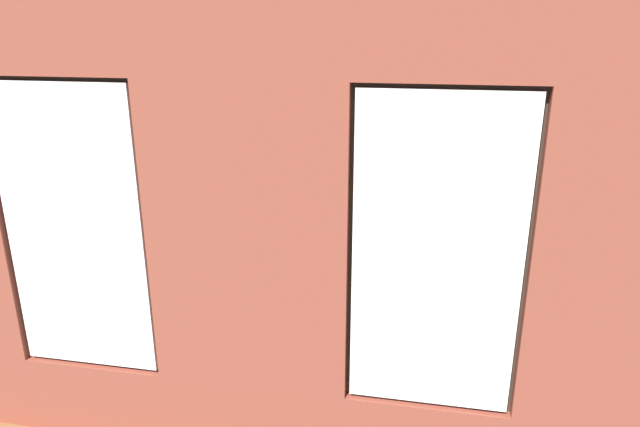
# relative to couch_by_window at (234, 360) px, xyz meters

# --- Properties ---
(ground_plane) EXTENTS (6.91, 6.32, 0.10)m
(ground_plane) POSITION_rel_couch_by_window_xyz_m (-0.38, -2.13, -0.38)
(ground_plane) COLOR brown
(brick_wall_with_windows) EXTENTS (6.31, 0.30, 3.43)m
(brick_wall_with_windows) POSITION_rel_couch_by_window_xyz_m (-0.38, 0.65, 1.37)
(brick_wall_with_windows) COLOR brown
(brick_wall_with_windows) RESTS_ON ground_plane
(white_wall_right) EXTENTS (0.10, 5.32, 3.43)m
(white_wall_right) POSITION_rel_couch_by_window_xyz_m (2.73, -1.93, 1.38)
(white_wall_right) COLOR silver
(white_wall_right) RESTS_ON ground_plane
(couch_by_window) EXTENTS (1.74, 0.87, 0.80)m
(couch_by_window) POSITION_rel_couch_by_window_xyz_m (0.00, 0.00, 0.00)
(couch_by_window) COLOR black
(couch_by_window) RESTS_ON ground_plane
(couch_left) EXTENTS (0.94, 2.01, 0.80)m
(couch_left) POSITION_rel_couch_by_window_xyz_m (-2.83, -2.24, -0.00)
(couch_left) COLOR black
(couch_left) RESTS_ON ground_plane
(coffee_table) EXTENTS (1.41, 0.90, 0.44)m
(coffee_table) POSITION_rel_couch_by_window_xyz_m (-0.48, -1.95, 0.06)
(coffee_table) COLOR tan
(coffee_table) RESTS_ON ground_plane
(cup_ceramic) EXTENTS (0.07, 0.07, 0.09)m
(cup_ceramic) POSITION_rel_couch_by_window_xyz_m (-0.58, -1.81, 0.15)
(cup_ceramic) COLOR #B23D38
(cup_ceramic) RESTS_ON coffee_table
(candle_jar) EXTENTS (0.08, 0.08, 0.12)m
(candle_jar) POSITION_rel_couch_by_window_xyz_m (-0.06, -1.81, 0.16)
(candle_jar) COLOR #B7333D
(candle_jar) RESTS_ON coffee_table
(table_plant_small) EXTENTS (0.15, 0.15, 0.25)m
(table_plant_small) POSITION_rel_couch_by_window_xyz_m (-0.87, -2.11, 0.24)
(table_plant_small) COLOR beige
(table_plant_small) RESTS_ON coffee_table
(remote_black) EXTENTS (0.13, 0.17, 0.02)m
(remote_black) POSITION_rel_couch_by_window_xyz_m (-0.30, -2.06, 0.12)
(remote_black) COLOR black
(remote_black) RESTS_ON coffee_table
(remote_silver) EXTENTS (0.17, 0.14, 0.02)m
(remote_silver) POSITION_rel_couch_by_window_xyz_m (-0.48, -1.95, 0.12)
(remote_silver) COLOR #B2B2B7
(remote_silver) RESTS_ON coffee_table
(media_console) EXTENTS (0.91, 0.42, 0.50)m
(media_console) POSITION_rel_couch_by_window_xyz_m (2.43, -2.43, -0.08)
(media_console) COLOR black
(media_console) RESTS_ON ground_plane
(tv_flatscreen) EXTENTS (0.93, 0.20, 0.65)m
(tv_flatscreen) POSITION_rel_couch_by_window_xyz_m (2.43, -2.43, 0.50)
(tv_flatscreen) COLOR black
(tv_flatscreen) RESTS_ON media_console
(papasan_chair) EXTENTS (1.13, 1.13, 0.70)m
(papasan_chair) POSITION_rel_couch_by_window_xyz_m (0.09, -3.89, 0.12)
(papasan_chair) COLOR olive
(papasan_chair) RESTS_ON ground_plane
(potted_plant_corner_far_left) EXTENTS (0.63, 0.63, 0.92)m
(potted_plant_corner_far_left) POSITION_rel_couch_by_window_xyz_m (-2.98, 0.10, 0.29)
(potted_plant_corner_far_left) COLOR #47423D
(potted_plant_corner_far_left) RESTS_ON ground_plane
(potted_plant_foreground_right) EXTENTS (1.17, 1.11, 1.47)m
(potted_plant_foreground_right) POSITION_rel_couch_by_window_xyz_m (2.12, -4.24, 0.39)
(potted_plant_foreground_right) COLOR #47423D
(potted_plant_foreground_right) RESTS_ON ground_plane
(potted_plant_beside_window_right) EXTENTS (0.46, 0.46, 0.74)m
(potted_plant_beside_window_right) POSITION_rel_couch_by_window_xyz_m (1.04, 0.10, 0.13)
(potted_plant_beside_window_right) COLOR #47423D
(potted_plant_beside_window_right) RESTS_ON ground_plane
(potted_plant_mid_room_small) EXTENTS (0.26, 0.26, 0.54)m
(potted_plant_mid_room_small) POSITION_rel_couch_by_window_xyz_m (-1.27, -2.60, 0.04)
(potted_plant_mid_room_small) COLOR #47423D
(potted_plant_mid_room_small) RESTS_ON ground_plane
(potted_plant_near_tv) EXTENTS (0.87, 1.08, 1.37)m
(potted_plant_near_tv) POSITION_rel_couch_by_window_xyz_m (1.88, -1.54, 0.45)
(potted_plant_near_tv) COLOR beige
(potted_plant_near_tv) RESTS_ON ground_plane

